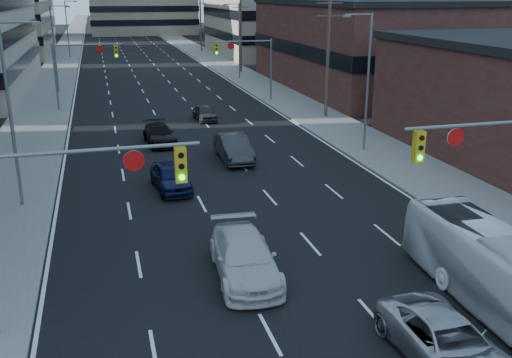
{
  "coord_description": "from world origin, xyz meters",
  "views": [
    {
      "loc": [
        -6.31,
        -8.77,
        10.19
      ],
      "look_at": [
        0.15,
        14.73,
        2.2
      ],
      "focal_mm": 40.0,
      "sensor_mm": 36.0,
      "label": 1
    }
  ],
  "objects": [
    {
      "name": "streetlight_left_far",
      "position": [
        -10.34,
        90.0,
        5.05
      ],
      "size": [
        2.03,
        0.22,
        9.0
      ],
      "color": "slate",
      "rests_on": "ground"
    },
    {
      "name": "utility_pole_block",
      "position": [
        12.2,
        36.0,
        5.78
      ],
      "size": [
        2.2,
        0.28,
        11.0
      ],
      "color": "#4C3D2D",
      "rests_on": "ground"
    },
    {
      "name": "sedan_grey_center",
      "position": [
        1.6,
        25.33,
        0.81
      ],
      "size": [
        1.73,
        4.93,
        1.62
      ],
      "primitive_type": "imported",
      "rotation": [
        0.0,
        0.0,
        -0.0
      ],
      "color": "#2D2D2F",
      "rests_on": "ground"
    },
    {
      "name": "utility_pole_midblock",
      "position": [
        12.2,
        66.0,
        5.78
      ],
      "size": [
        2.2,
        0.28,
        11.0
      ],
      "color": "#4C3D2D",
      "rests_on": "ground"
    },
    {
      "name": "sedan_blue",
      "position": [
        -3.01,
        20.65,
        0.73
      ],
      "size": [
        2.09,
        4.4,
        1.45
      ],
      "primitive_type": "imported",
      "rotation": [
        0.0,
        0.0,
        0.09
      ],
      "color": "#0D1337",
      "rests_on": "ground"
    },
    {
      "name": "sedan_grey_right",
      "position": [
        2.0,
        37.61,
        0.64
      ],
      "size": [
        1.72,
        3.84,
        1.28
      ],
      "primitive_type": "imported",
      "rotation": [
        0.0,
        0.0,
        0.06
      ],
      "color": "#303032",
      "rests_on": "ground"
    },
    {
      "name": "streetlight_left_near",
      "position": [
        -10.34,
        20.0,
        5.05
      ],
      "size": [
        2.03,
        0.22,
        9.0
      ],
      "color": "slate",
      "rests_on": "ground"
    },
    {
      "name": "storefront_right_mid",
      "position": [
        24.0,
        50.0,
        4.5
      ],
      "size": [
        20.0,
        30.0,
        9.0
      ],
      "primitive_type": "cube",
      "color": "#472119",
      "rests_on": "ground"
    },
    {
      "name": "transit_bus",
      "position": [
        6.0,
        5.18,
        1.36
      ],
      "size": [
        2.63,
        9.82,
        2.71
      ],
      "primitive_type": "imported",
      "rotation": [
        0.0,
        0.0,
        -0.04
      ],
      "color": "white",
      "rests_on": "ground"
    },
    {
      "name": "streetlight_right_far",
      "position": [
        10.34,
        60.0,
        5.05
      ],
      "size": [
        2.03,
        0.22,
        9.0
      ],
      "color": "slate",
      "rests_on": "ground"
    },
    {
      "name": "bg_block_right",
      "position": [
        32.0,
        130.0,
        6.0
      ],
      "size": [
        22.0,
        22.0,
        12.0
      ],
      "primitive_type": "cube",
      "color": "gray",
      "rests_on": "ground"
    },
    {
      "name": "silver_suv",
      "position": [
        2.63,
        3.24,
        0.7
      ],
      "size": [
        2.43,
        5.1,
        1.41
      ],
      "primitive_type": "imported",
      "rotation": [
        0.0,
        0.0,
        0.02
      ],
      "color": "#AAA9AE",
      "rests_on": "ground"
    },
    {
      "name": "sidewalk_left",
      "position": [
        -11.5,
        130.0,
        0.07
      ],
      "size": [
        5.0,
        300.0,
        0.15
      ],
      "primitive_type": "cube",
      "color": "slate",
      "rests_on": "ground"
    },
    {
      "name": "road_surface",
      "position": [
        0.0,
        130.0,
        0.01
      ],
      "size": [
        18.0,
        300.0,
        0.02
      ],
      "primitive_type": "cube",
      "color": "black",
      "rests_on": "ground"
    },
    {
      "name": "signal_far_left",
      "position": [
        -7.68,
        45.0,
        4.3
      ],
      "size": [
        6.09,
        0.33,
        6.0
      ],
      "color": "slate",
      "rests_on": "ground"
    },
    {
      "name": "signal_near_right",
      "position": [
        7.45,
        8.0,
        4.33
      ],
      "size": [
        6.59,
        0.33,
        6.0
      ],
      "color": "slate",
      "rests_on": "ground"
    },
    {
      "name": "streetlight_right_near",
      "position": [
        10.34,
        25.0,
        5.05
      ],
      "size": [
        2.03,
        0.22,
        9.0
      ],
      "color": "slate",
      "rests_on": "ground"
    },
    {
      "name": "signal_near_left",
      "position": [
        -7.45,
        8.0,
        4.33
      ],
      "size": [
        6.59,
        0.33,
        6.0
      ],
      "color": "slate",
      "rests_on": "ground"
    },
    {
      "name": "sedan_black_far",
      "position": [
        -2.5,
        30.76,
        0.68
      ],
      "size": [
        2.16,
        4.8,
        1.36
      ],
      "primitive_type": "imported",
      "rotation": [
        0.0,
        0.0,
        0.05
      ],
      "color": "black",
      "rests_on": "ground"
    },
    {
      "name": "office_right_far",
      "position": [
        25.0,
        88.0,
        7.0
      ],
      "size": [
        22.0,
        28.0,
        14.0
      ],
      "primitive_type": "cube",
      "color": "gray",
      "rests_on": "ground"
    },
    {
      "name": "sidewalk_right",
      "position": [
        11.5,
        130.0,
        0.07
      ],
      "size": [
        5.0,
        300.0,
        0.15
      ],
      "primitive_type": "cube",
      "color": "slate",
      "rests_on": "ground"
    },
    {
      "name": "signal_far_right",
      "position": [
        7.68,
        45.0,
        4.3
      ],
      "size": [
        6.09,
        0.33,
        6.0
      ],
      "color": "slate",
      "rests_on": "ground"
    },
    {
      "name": "streetlight_left_mid",
      "position": [
        -10.34,
        55.0,
        5.05
      ],
      "size": [
        2.03,
        0.22,
        9.0
      ],
      "color": "slate",
      "rests_on": "ground"
    },
    {
      "name": "utility_pole_distant",
      "position": [
        12.2,
        96.0,
        5.78
      ],
      "size": [
        2.2,
        0.28,
        11.0
      ],
      "color": "#4C3D2D",
      "rests_on": "ground"
    },
    {
      "name": "white_van",
      "position": [
        -1.6,
        9.97,
        0.78
      ],
      "size": [
        2.54,
        5.52,
        1.56
      ],
      "primitive_type": "imported",
      "rotation": [
        0.0,
        0.0,
        -0.07
      ],
      "color": "silver",
      "rests_on": "ground"
    }
  ]
}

